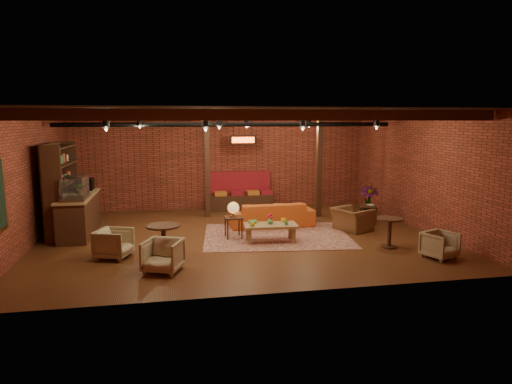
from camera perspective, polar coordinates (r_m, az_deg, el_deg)
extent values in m
plane|color=#3D200F|center=(11.88, -2.04, -5.55)|extent=(10.00, 10.00, 0.00)
cube|color=black|center=(11.50, -2.13, 10.08)|extent=(10.00, 8.00, 0.02)
cube|color=maroon|center=(15.52, -4.35, 3.87)|extent=(10.00, 0.02, 3.20)
cube|color=maroon|center=(7.69, 2.50, -1.37)|extent=(10.00, 0.02, 3.20)
cube|color=maroon|center=(11.90, -26.63, 1.37)|extent=(0.02, 8.00, 3.20)
cube|color=maroon|center=(13.29, 19.76, 2.50)|extent=(0.02, 8.00, 3.20)
cylinder|color=black|center=(13.08, -3.20, 8.41)|extent=(9.60, 0.12, 0.12)
cube|color=black|center=(14.08, -6.13, 3.31)|extent=(0.16, 0.16, 3.20)
cube|color=black|center=(14.19, 7.92, 3.32)|extent=(0.16, 0.16, 3.20)
imported|color=#337F33|center=(12.88, -20.80, 0.54)|extent=(0.35, 0.39, 0.30)
cube|color=#E24A16|center=(14.67, -1.64, 6.53)|extent=(0.86, 0.06, 0.30)
cube|color=maroon|center=(11.91, 2.57, -5.48)|extent=(4.02, 3.25, 0.01)
imported|color=#C04E1A|center=(12.93, 1.91, -2.79)|extent=(2.38, 1.00, 0.69)
cube|color=olive|center=(11.25, 1.83, -4.20)|extent=(1.34, 0.73, 0.06)
cube|color=olive|center=(11.01, -0.79, -5.68)|extent=(0.08, 0.08, 0.38)
cube|color=olive|center=(11.18, 4.75, -5.49)|extent=(0.08, 0.08, 0.38)
cube|color=olive|center=(11.45, -1.03, -5.11)|extent=(0.08, 0.08, 0.38)
cube|color=olive|center=(11.61, 4.29, -4.94)|extent=(0.08, 0.08, 0.38)
imported|color=yellow|center=(11.02, -0.45, -4.04)|extent=(0.14, 0.14, 0.10)
imported|color=#479744|center=(11.14, 3.80, -3.93)|extent=(0.11, 0.11, 0.10)
imported|color=yellow|center=(11.49, 3.46, -3.51)|extent=(0.14, 0.14, 0.10)
imported|color=#479744|center=(11.38, -0.40, -3.74)|extent=(0.24, 0.24, 0.06)
imported|color=#479744|center=(11.28, 1.79, -3.68)|extent=(0.13, 0.13, 0.13)
sphere|color=red|center=(11.25, 1.79, -3.00)|extent=(0.10, 0.10, 0.10)
cube|color=black|center=(11.59, -2.84, -3.21)|extent=(0.47, 0.47, 0.04)
cylinder|color=black|center=(11.66, -2.83, -4.54)|extent=(0.04, 0.04, 0.51)
cylinder|color=#A57737|center=(11.59, -2.84, -3.06)|extent=(0.15, 0.15, 0.02)
cylinder|color=#A57737|center=(11.57, -2.85, -2.70)|extent=(0.04, 0.04, 0.21)
sphere|color=gold|center=(11.54, -2.85, -1.98)|extent=(0.30, 0.30, 0.30)
cylinder|color=black|center=(10.00, -11.53, -4.19)|extent=(0.72, 0.72, 0.04)
cylinder|color=black|center=(10.08, -11.46, -6.19)|extent=(0.10, 0.10, 0.70)
cylinder|color=black|center=(10.18, -11.40, -8.11)|extent=(0.43, 0.43, 0.04)
imported|color=beige|center=(10.45, -17.36, -6.00)|extent=(0.84, 0.86, 0.71)
imported|color=beige|center=(9.28, -11.57, -7.62)|extent=(0.89, 0.86, 0.72)
imported|color=brown|center=(12.67, 11.93, -2.89)|extent=(0.95, 1.12, 0.83)
cube|color=black|center=(13.62, 13.80, -1.73)|extent=(0.57, 0.57, 0.04)
cylinder|color=black|center=(13.67, 13.76, -2.82)|extent=(0.04, 0.04, 0.49)
imported|color=black|center=(13.61, 13.81, -1.59)|extent=(0.22, 0.27, 0.02)
cylinder|color=black|center=(11.14, 16.41, -3.22)|extent=(0.61, 0.61, 0.04)
cylinder|color=black|center=(11.22, 16.33, -4.93)|extent=(0.10, 0.10, 0.67)
cylinder|color=black|center=(11.30, 16.26, -6.57)|extent=(0.37, 0.37, 0.04)
imported|color=beige|center=(10.75, 22.00, -6.01)|extent=(0.79, 0.77, 0.64)
imported|color=#4C7F4C|center=(13.93, 14.02, 2.74)|extent=(2.02, 2.02, 3.06)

